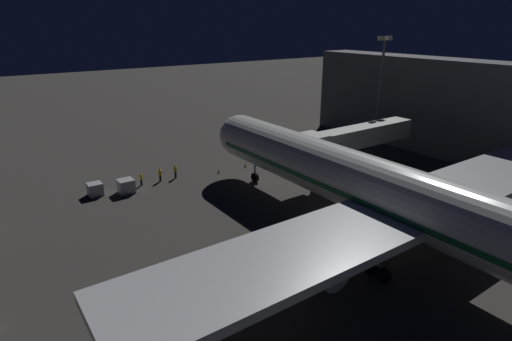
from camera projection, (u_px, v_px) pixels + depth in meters
name	position (u px, v px, depth m)	size (l,w,h in m)	color
ground_plane	(343.00, 227.00, 41.48)	(320.00, 320.00, 0.00)	#383533
airliner_at_gate	(422.00, 208.00, 33.35)	(51.23, 60.74, 18.35)	silver
jet_bridge	(349.00, 139.00, 52.73)	(19.32, 3.40, 6.94)	#9E9E99
apron_floodlight_mast	(380.00, 85.00, 65.11)	(2.90, 0.50, 17.44)	#59595E
baggage_container_near_belt	(95.00, 189.00, 49.00)	(1.63, 1.55, 1.50)	#B7BABF
baggage_container_mid_row	(126.00, 186.00, 49.72)	(1.80, 1.74, 1.66)	#B7BABF
ground_crew_near_nose_gear	(160.00, 174.00, 53.22)	(0.40, 0.40, 1.82)	black
ground_crew_by_belt_loader	(141.00, 178.00, 51.85)	(0.40, 0.40, 1.79)	black
ground_crew_marshaller_fwd	(175.00, 171.00, 54.35)	(0.40, 0.40, 1.82)	black
traffic_cone_nose_port	(245.00, 165.00, 58.67)	(0.36, 0.36, 0.55)	orange
traffic_cone_nose_starboard	(219.00, 171.00, 56.29)	(0.36, 0.36, 0.55)	orange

